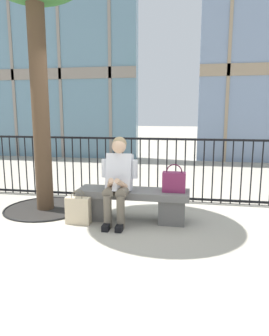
{
  "coord_description": "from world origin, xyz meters",
  "views": [
    {
      "loc": [
        0.8,
        -4.27,
        1.55
      ],
      "look_at": [
        0.0,
        0.1,
        0.75
      ],
      "focal_mm": 33.27,
      "sensor_mm": 36.0,
      "label": 1
    }
  ],
  "objects_px": {
    "seated_person_with_phone": "(118,177)",
    "handbag_on_bench": "(174,182)",
    "stone_bench": "(133,202)",
    "shopping_bag": "(78,210)"
  },
  "relations": [
    {
      "from": "seated_person_with_phone",
      "to": "handbag_on_bench",
      "type": "xyz_separation_m",
      "value": [
        0.77,
        0.12,
        -0.05
      ]
    },
    {
      "from": "stone_bench",
      "to": "shopping_bag",
      "type": "xyz_separation_m",
      "value": [
        -0.73,
        -0.3,
        -0.07
      ]
    },
    {
      "from": "stone_bench",
      "to": "handbag_on_bench",
      "type": "relative_size",
      "value": 4.05
    },
    {
      "from": "stone_bench",
      "to": "seated_person_with_phone",
      "type": "height_order",
      "value": "seated_person_with_phone"
    },
    {
      "from": "shopping_bag",
      "to": "handbag_on_bench",
      "type": "bearing_deg",
      "value": 12.37
    },
    {
      "from": "stone_bench",
      "to": "shopping_bag",
      "type": "relative_size",
      "value": 3.31
    },
    {
      "from": "handbag_on_bench",
      "to": "stone_bench",
      "type": "bearing_deg",
      "value": 179.01
    },
    {
      "from": "seated_person_with_phone",
      "to": "stone_bench",
      "type": "bearing_deg",
      "value": 33.97
    },
    {
      "from": "seated_person_with_phone",
      "to": "shopping_bag",
      "type": "relative_size",
      "value": 2.51
    },
    {
      "from": "stone_bench",
      "to": "handbag_on_bench",
      "type": "height_order",
      "value": "handbag_on_bench"
    }
  ]
}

